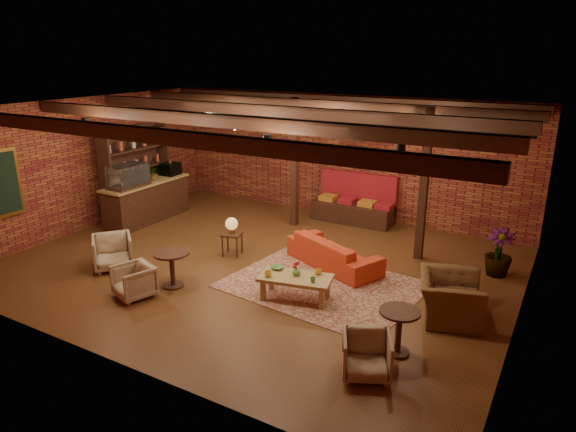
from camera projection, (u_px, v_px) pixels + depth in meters
The scene contains 28 objects.
floor at pixel (258, 264), 10.74m from camera, with size 10.00×10.00×0.00m, color #3F260F.
ceiling at pixel (256, 109), 9.76m from camera, with size 10.00×8.00×0.02m, color black.
wall_back at pixel (340, 156), 13.54m from camera, with size 10.00×0.02×3.20m, color maroon.
wall_front at pixel (95, 256), 6.95m from camera, with size 10.00×0.02×3.20m, color maroon.
wall_left at pixel (87, 164), 12.62m from camera, with size 0.02×8.00×3.20m, color maroon.
wall_right at pixel (529, 232), 7.87m from camera, with size 0.02×8.00×3.20m, color maroon.
ceiling_beams at pixel (256, 115), 9.79m from camera, with size 9.80×6.40×0.22m, color black, non-canonical shape.
ceiling_pipe at pixel (296, 118), 11.18m from camera, with size 0.12×0.12×9.60m, color black.
post_left at pixel (294, 163), 12.68m from camera, with size 0.16×0.16×3.20m, color black.
post_right at pixel (424, 186), 10.57m from camera, with size 0.16×0.16×3.20m, color black.
service_counter at pixel (146, 191), 13.27m from camera, with size 0.80×2.50×1.60m, color black, non-canonical shape.
plant_counter at pixel (153, 174), 13.25m from camera, with size 0.35×0.39×0.30m, color #337F33.
shelving_hutch at pixel (137, 173), 13.42m from camera, with size 0.52×2.00×2.40m, color black, non-canonical shape.
banquette at pixel (353, 203), 13.23m from camera, with size 2.10×0.70×1.00m, color maroon, non-canonical shape.
service_sign at pixel (348, 134), 12.29m from camera, with size 0.86×0.06×0.30m, color red.
ceiling_spotlights at pixel (256, 127), 9.86m from camera, with size 6.40×4.40×0.28m, color black, non-canonical shape.
rug at pixel (323, 285), 9.76m from camera, with size 3.46×2.65×0.01m, color maroon.
sofa at pixel (334, 252), 10.54m from camera, with size 2.14×0.84×0.63m, color #B73119.
coffee_table at pixel (295, 279), 9.12m from camera, with size 1.39×0.90×0.69m.
side_table_lamp at pixel (232, 227), 11.02m from camera, with size 0.51×0.51×0.85m.
round_table_left at pixel (172, 263), 9.58m from camera, with size 0.66×0.66×0.69m.
armchair_a at pixel (113, 250), 10.43m from camera, with size 0.75×0.70×0.77m, color #BEAA94.
armchair_b at pixel (134, 280), 9.22m from camera, with size 0.64×0.60×0.66m, color #BEAA94.
armchair_right at pixel (451, 291), 8.42m from camera, with size 1.14×0.74×1.00m, color brown.
side_table_book at pixel (454, 278), 8.98m from camera, with size 0.46×0.46×0.52m.
round_table_right at pixel (399, 325), 7.44m from camera, with size 0.60×0.60×0.70m.
armchair_far at pixel (367, 353), 6.97m from camera, with size 0.65×0.61×0.67m, color #BEAA94.
plant_tall at pixel (505, 206), 9.78m from camera, with size 1.61×1.61×2.87m, color #4C7F4C.
Camera 1 is at (5.48, -8.28, 4.26)m, focal length 32.00 mm.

